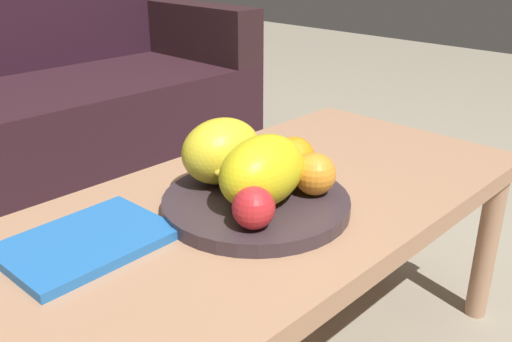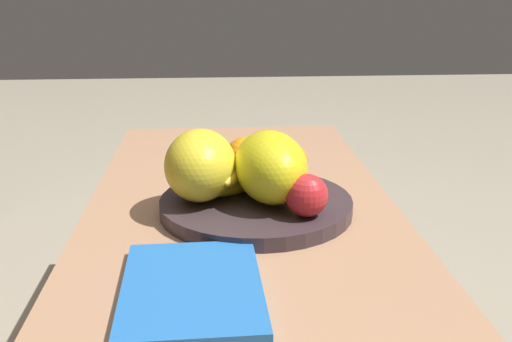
{
  "view_description": "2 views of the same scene",
  "coord_description": "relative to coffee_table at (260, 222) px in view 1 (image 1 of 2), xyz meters",
  "views": [
    {
      "loc": [
        -0.68,
        -0.65,
        0.88
      ],
      "look_at": [
        -0.03,
        -0.02,
        0.5
      ],
      "focal_mm": 39.25,
      "sensor_mm": 36.0,
      "label": 1
    },
    {
      "loc": [
        -1.01,
        0.05,
        0.82
      ],
      "look_at": [
        -0.03,
        -0.02,
        0.5
      ],
      "focal_mm": 42.15,
      "sensor_mm": 36.0,
      "label": 2
    }
  ],
  "objects": [
    {
      "name": "couch",
      "position": [
        0.09,
        1.28,
        -0.07
      ],
      "size": [
        1.7,
        0.7,
        0.9
      ],
      "color": "black",
      "rests_on": "ground_plane"
    },
    {
      "name": "melon_smaller_beside",
      "position": [
        -0.03,
        0.07,
        0.13
      ],
      "size": [
        0.17,
        0.13,
        0.12
      ],
      "primitive_type": "ellipsoid",
      "rotation": [
        0.0,
        0.0,
        -0.08
      ],
      "color": "yellow",
      "rests_on": "fruit_bowl"
    },
    {
      "name": "banana_bunch",
      "position": [
        -0.01,
        0.01,
        0.1
      ],
      "size": [
        0.15,
        0.16,
        0.06
      ],
      "color": "yellow",
      "rests_on": "fruit_bowl"
    },
    {
      "name": "apple_front",
      "position": [
        -0.12,
        -0.1,
        0.11
      ],
      "size": [
        0.07,
        0.07,
        0.07
      ],
      "primitive_type": "sphere",
      "color": "red",
      "rests_on": "fruit_bowl"
    },
    {
      "name": "coffee_table",
      "position": [
        0.0,
        0.0,
        0.0
      ],
      "size": [
        1.16,
        0.55,
        0.42
      ],
      "color": "tan",
      "rests_on": "ground_plane"
    },
    {
      "name": "melon_large_front",
      "position": [
        -0.04,
        -0.05,
        0.13
      ],
      "size": [
        0.2,
        0.14,
        0.12
      ],
      "primitive_type": "ellipsoid",
      "rotation": [
        0.0,
        0.0,
        0.14
      ],
      "color": "yellow",
      "rests_on": "fruit_bowl"
    },
    {
      "name": "magazine",
      "position": [
        -0.31,
        0.08,
        0.06
      ],
      "size": [
        0.26,
        0.19,
        0.02
      ],
      "primitive_type": "cube",
      "rotation": [
        0.0,
        0.0,
        0.03
      ],
      "color": "blue",
      "rests_on": "coffee_table"
    },
    {
      "name": "orange_left",
      "position": [
        0.05,
        -0.09,
        0.11
      ],
      "size": [
        0.08,
        0.08,
        0.08
      ],
      "primitive_type": "sphere",
      "color": "orange",
      "rests_on": "fruit_bowl"
    },
    {
      "name": "fruit_bowl",
      "position": [
        -0.03,
        -0.02,
        0.06
      ],
      "size": [
        0.33,
        0.33,
        0.03
      ],
      "primitive_type": "cylinder",
      "color": "#3A2C32",
      "rests_on": "coffee_table"
    },
    {
      "name": "orange_front",
      "position": [
        0.08,
        -0.01,
        0.11
      ],
      "size": [
        0.08,
        0.08,
        0.08
      ],
      "primitive_type": "sphere",
      "color": "orange",
      "rests_on": "fruit_bowl"
    }
  ]
}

